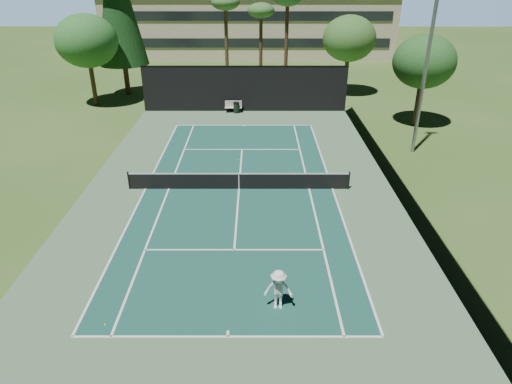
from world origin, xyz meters
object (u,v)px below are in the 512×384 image
(tennis_ball_b, at_px, (241,166))
(tennis_ball_c, at_px, (238,159))
(tennis_net, at_px, (239,180))
(tennis_ball_d, at_px, (158,164))
(player, at_px, (278,290))
(park_bench, at_px, (233,106))
(trash_bin, at_px, (236,108))
(tennis_ball_a, at_px, (105,325))

(tennis_ball_b, relative_size, tennis_ball_c, 0.93)
(tennis_net, relative_size, tennis_ball_d, 209.44)
(player, xyz_separation_m, park_bench, (-2.86, 25.99, -0.30))
(tennis_ball_d, relative_size, trash_bin, 0.07)
(player, relative_size, tennis_ball_c, 24.14)
(tennis_ball_c, height_order, park_bench, park_bench)
(park_bench, bearing_deg, tennis_ball_c, -85.84)
(player, bearing_deg, tennis_ball_c, 103.51)
(tennis_ball_a, distance_m, park_bench, 27.20)
(tennis_net, bearing_deg, player, -79.87)
(tennis_ball_c, bearing_deg, tennis_ball_a, -105.18)
(tennis_ball_a, relative_size, trash_bin, 0.08)
(player, bearing_deg, tennis_ball_b, 103.36)
(tennis_ball_b, bearing_deg, tennis_ball_c, 99.63)
(tennis_net, bearing_deg, tennis_ball_c, 92.63)
(player, relative_size, tennis_ball_d, 27.42)
(player, height_order, tennis_ball_b, player)
(trash_bin, bearing_deg, tennis_net, -87.23)
(player, bearing_deg, trash_bin, 101.36)
(tennis_ball_d, bearing_deg, park_bench, 69.78)
(player, xyz_separation_m, trash_bin, (-2.59, 25.75, -0.37))
(player, height_order, tennis_ball_d, player)
(player, bearing_deg, tennis_ball_a, -165.58)
(tennis_ball_b, relative_size, park_bench, 0.04)
(tennis_ball_a, distance_m, trash_bin, 27.00)
(tennis_ball_a, bearing_deg, park_bench, 82.67)
(tennis_net, distance_m, trash_bin, 15.44)
(tennis_ball_c, bearing_deg, tennis_net, -87.37)
(tennis_ball_d, height_order, park_bench, park_bench)
(tennis_ball_a, height_order, tennis_ball_d, tennis_ball_a)
(tennis_ball_a, distance_m, tennis_ball_b, 15.30)
(tennis_ball_c, relative_size, trash_bin, 0.07)
(tennis_ball_b, bearing_deg, tennis_net, -89.84)
(trash_bin, bearing_deg, tennis_ball_d, -111.76)
(tennis_ball_d, xyz_separation_m, park_bench, (4.43, 12.01, 0.52))
(tennis_ball_b, relative_size, trash_bin, 0.07)
(tennis_ball_b, bearing_deg, tennis_ball_d, 176.50)
(player, relative_size, tennis_ball_a, 22.62)
(tennis_ball_c, bearing_deg, tennis_ball_d, -171.05)
(tennis_ball_a, height_order, tennis_ball_c, tennis_ball_a)
(player, height_order, tennis_ball_a, player)
(player, distance_m, tennis_ball_a, 6.46)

